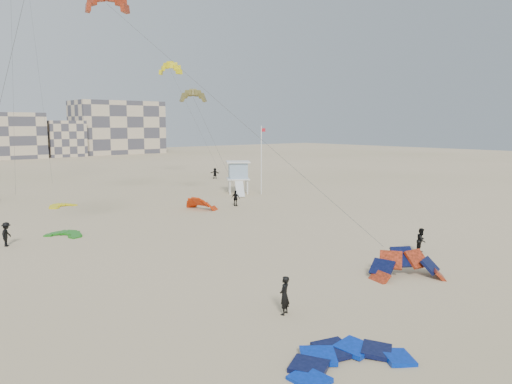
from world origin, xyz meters
TOP-DOWN VIEW (x-y plane):
  - ground at (0.00, 0.00)m, footprint 320.00×320.00m
  - kite_ground_blue at (-1.70, -3.74)m, footprint 5.58×5.75m
  - kite_ground_orange at (9.28, 1.05)m, footprint 6.08×6.08m
  - kite_ground_green at (-2.49, 25.02)m, footprint 4.09×4.04m
  - kite_ground_red_far at (13.16, 28.86)m, footprint 4.67×4.62m
  - kite_ground_yellow at (2.20, 39.79)m, footprint 3.75×3.85m
  - kitesurfer_main at (-0.16, 1.44)m, footprint 0.80×0.68m
  - kitesurfer_b at (15.05, 3.81)m, footprint 0.98×0.85m
  - kitesurfer_c at (-6.94, 24.20)m, footprint 1.22×1.34m
  - kitesurfer_d at (17.15, 28.11)m, footprint 0.83×1.10m
  - kitesurfer_f at (31.42, 52.67)m, footprint 1.38×1.66m
  - kite_fly_orange at (5.30, 33.09)m, footprint 8.53×31.73m
  - kite_fly_olive at (16.17, 34.91)m, footprint 4.06×9.70m
  - kite_fly_yellow at (24.99, 55.45)m, footprint 9.63×5.85m
  - lifeguard_tower_near at (23.63, 36.11)m, footprint 4.10×6.31m
  - flagpole at (25.38, 33.50)m, footprint 0.71×0.11m
  - condo_east at (50.00, 132.00)m, footprint 26.00×14.00m
  - condo_fill_right at (32.00, 128.00)m, footprint 10.00×10.00m

SIDE VIEW (x-z plane):
  - ground at x=0.00m, z-range 0.00..0.00m
  - kite_ground_blue at x=-1.70m, z-range -0.47..0.47m
  - kite_ground_orange at x=9.28m, z-range -2.20..2.20m
  - kite_ground_green at x=-2.49m, z-range -0.43..0.43m
  - kite_ground_red_far at x=13.16m, z-range -1.88..1.88m
  - kite_ground_yellow at x=2.20m, z-range -0.40..0.40m
  - kitesurfer_d at x=17.15m, z-range 0.00..1.73m
  - kitesurfer_b at x=15.05m, z-range 0.00..1.73m
  - kitesurfer_f at x=31.42m, z-range 0.00..1.79m
  - kitesurfer_c at x=-6.94m, z-range 0.00..1.81m
  - kitesurfer_main at x=-0.16m, z-range 0.00..1.85m
  - lifeguard_tower_near at x=23.63m, z-range -0.02..4.18m
  - flagpole at x=25.38m, z-range 0.20..8.98m
  - condo_fill_right at x=32.00m, z-range 0.00..10.00m
  - condo_east at x=50.00m, z-range 0.00..16.00m
  - kite_fly_olive at x=16.17m, z-range 5.90..18.27m
  - kite_fly_yellow at x=24.99m, z-range 8.64..26.34m
  - kite_fly_orange at x=5.30m, z-range 10.14..31.03m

